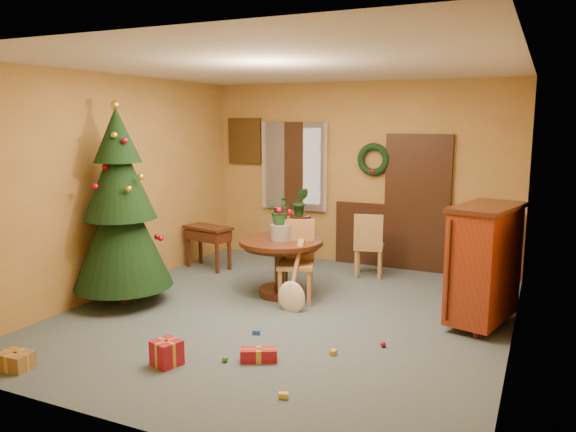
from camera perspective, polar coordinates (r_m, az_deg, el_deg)
The scene contains 21 objects.
room_envelope at distance 8.96m, azimuth 8.35°, elevation 2.00°, with size 5.50×5.50×5.50m.
dining_table at distance 7.40m, azimuth -0.70°, elevation -4.15°, with size 1.10×1.10×0.76m.
urn at distance 7.33m, azimuth -0.71°, elevation -1.64°, with size 0.28×0.28×0.21m, color slate.
centerpiece_plant at distance 7.28m, azimuth -0.71°, elevation 0.62°, with size 0.34×0.30×0.38m, color #1E4C23.
chair_near at distance 7.23m, azimuth 0.86°, elevation -4.27°, with size 0.57×0.57×1.04m.
chair_far at distance 8.34m, azimuth 8.20°, elevation -2.76°, with size 0.49×0.49×0.96m.
guitar at distance 6.84m, azimuth 0.36°, elevation -6.26°, with size 0.36×0.17×0.84m, color #EBE3C4, non-canonical shape.
plant_stand at distance 8.72m, azimuth 1.27°, elevation -2.04°, with size 0.33×0.33×0.85m.
stand_plant at distance 8.63m, azimuth 1.28°, elevation 1.45°, with size 0.24×0.19×0.44m, color #19471E.
christmas_tree at distance 7.28m, azimuth -16.66°, elevation 0.64°, with size 1.23×1.23×2.54m.
writing_desk at distance 8.85m, azimuth -8.12°, elevation -2.09°, with size 0.82×0.53×0.67m.
sideboard at distance 6.67m, azimuth 19.30°, elevation -4.40°, with size 0.82×1.18×1.38m.
gift_a at distance 5.99m, azimuth -25.93°, elevation -13.07°, with size 0.31×0.23×0.16m.
gift_b at distance 5.61m, azimuth -12.22°, elevation -13.43°, with size 0.30×0.30×0.24m.
gift_c at distance 7.88m, azimuth -14.73°, elevation -7.09°, with size 0.28×0.31×0.14m.
gift_d at distance 5.59m, azimuth -2.99°, elevation -13.91°, with size 0.38×0.29×0.13m.
toy_a at distance 6.24m, azimuth -3.24°, elevation -11.72°, with size 0.08×0.05×0.05m, color #284FAE.
toy_b at distance 5.61m, azimuth -6.43°, elevation -14.25°, with size 0.06×0.06×0.06m, color #268B34.
toy_c at distance 5.75m, azimuth 4.63°, elevation -13.64°, with size 0.08×0.05×0.05m, color gold.
toy_d at distance 5.99m, azimuth 9.65°, elevation -12.74°, with size 0.06×0.06×0.06m, color #AA0B20.
toy_e at distance 4.93m, azimuth -0.46°, elevation -17.77°, with size 0.08×0.05×0.05m, color yellow.
Camera 1 is at (2.72, -5.81, 2.30)m, focal length 35.00 mm.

